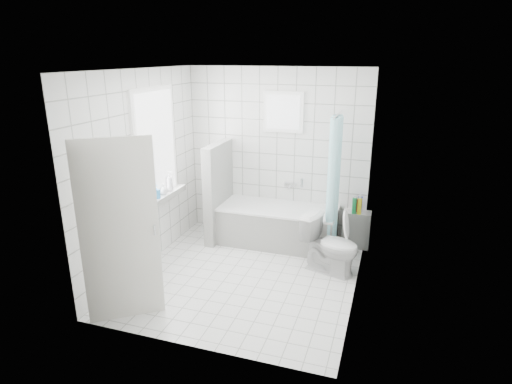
% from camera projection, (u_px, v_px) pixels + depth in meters
% --- Properties ---
extents(ground, '(3.00, 3.00, 0.00)m').
position_uv_depth(ground, '(245.00, 276.00, 5.59)').
color(ground, white).
rests_on(ground, ground).
extents(ceiling, '(3.00, 3.00, 0.00)m').
position_uv_depth(ceiling, '(243.00, 69.00, 4.79)').
color(ceiling, white).
rests_on(ceiling, ground).
extents(wall_back, '(2.80, 0.02, 2.60)m').
position_uv_depth(wall_back, '(277.00, 154.00, 6.54)').
color(wall_back, white).
rests_on(wall_back, ground).
extents(wall_front, '(2.80, 0.02, 2.60)m').
position_uv_depth(wall_front, '(188.00, 225.00, 3.83)').
color(wall_front, white).
rests_on(wall_front, ground).
extents(wall_left, '(0.02, 3.00, 2.60)m').
position_uv_depth(wall_left, '(143.00, 171.00, 5.60)').
color(wall_left, white).
rests_on(wall_left, ground).
extents(wall_right, '(0.02, 3.00, 2.60)m').
position_uv_depth(wall_right, '(362.00, 191.00, 4.78)').
color(wall_right, white).
rests_on(wall_right, ground).
extents(window_left, '(0.01, 0.90, 1.40)m').
position_uv_depth(window_left, '(157.00, 145.00, 5.77)').
color(window_left, white).
rests_on(window_left, wall_left).
extents(window_back, '(0.50, 0.01, 0.50)m').
position_uv_depth(window_back, '(283.00, 112.00, 6.27)').
color(window_back, white).
rests_on(window_back, wall_back).
extents(window_sill, '(0.18, 1.02, 0.08)m').
position_uv_depth(window_sill, '(163.00, 197.00, 5.98)').
color(window_sill, white).
rests_on(window_sill, wall_left).
extents(door, '(0.67, 0.51, 2.00)m').
position_uv_depth(door, '(120.00, 233.00, 4.43)').
color(door, silver).
rests_on(door, ground).
extents(bathtub, '(1.75, 0.77, 0.58)m').
position_uv_depth(bathtub, '(278.00, 225.00, 6.48)').
color(bathtub, white).
rests_on(bathtub, ground).
extents(partition_wall, '(0.15, 0.85, 1.50)m').
position_uv_depth(partition_wall, '(219.00, 192.00, 6.57)').
color(partition_wall, white).
rests_on(partition_wall, ground).
extents(tiled_ledge, '(0.40, 0.24, 0.55)m').
position_uv_depth(tiled_ledge, '(356.00, 229.00, 6.37)').
color(tiled_ledge, white).
rests_on(tiled_ledge, ground).
extents(toilet, '(0.84, 0.62, 0.76)m').
position_uv_depth(toilet, '(331.00, 245.00, 5.60)').
color(toilet, white).
rests_on(toilet, ground).
extents(curtain_rod, '(0.02, 0.80, 0.02)m').
position_uv_depth(curtain_rod, '(338.00, 114.00, 5.69)').
color(curtain_rod, silver).
rests_on(curtain_rod, wall_back).
extents(shower_curtain, '(0.14, 0.48, 1.78)m').
position_uv_depth(shower_curtain, '(333.00, 182.00, 5.85)').
color(shower_curtain, '#44BEC8').
rests_on(shower_curtain, curtain_rod).
extents(tub_faucet, '(0.18, 0.06, 0.06)m').
position_uv_depth(tub_faucet, '(290.00, 184.00, 6.58)').
color(tub_faucet, silver).
rests_on(tub_faucet, wall_back).
extents(sill_bottles, '(0.17, 0.66, 0.31)m').
position_uv_depth(sill_bottles, '(159.00, 188.00, 5.83)').
color(sill_bottles, silver).
rests_on(sill_bottles, window_sill).
extents(ledge_bottles, '(0.14, 0.17, 0.24)m').
position_uv_depth(ledge_bottles, '(358.00, 205.00, 6.22)').
color(ledge_bottles, yellow).
rests_on(ledge_bottles, tiled_ledge).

